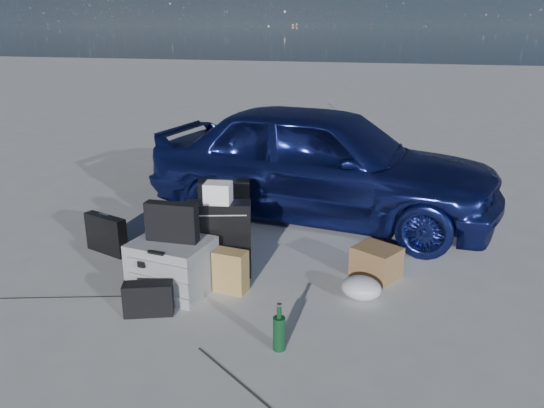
% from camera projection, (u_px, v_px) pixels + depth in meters
% --- Properties ---
extents(ground, '(60.00, 60.00, 0.00)m').
position_uv_depth(ground, '(207.00, 294.00, 4.40)').
color(ground, '#B0B1AC').
rests_on(ground, ground).
extents(car, '(4.05, 2.05, 1.32)m').
position_uv_depth(car, '(322.00, 162.00, 5.96)').
color(car, navy).
rests_on(car, ground).
extents(pelican_case, '(0.67, 0.58, 0.45)m').
position_uv_depth(pelican_case, '(173.00, 266.00, 4.40)').
color(pelican_case, gray).
rests_on(pelican_case, ground).
extents(laptop_bag, '(0.44, 0.12, 0.32)m').
position_uv_depth(laptop_bag, '(172.00, 222.00, 4.28)').
color(laptop_bag, black).
rests_on(laptop_bag, pelican_case).
extents(briefcase, '(0.50, 0.25, 0.38)m').
position_uv_depth(briefcase, '(106.00, 234.00, 5.15)').
color(briefcase, black).
rests_on(briefcase, ground).
extents(suitcase_left, '(0.54, 0.34, 0.66)m').
position_uv_depth(suitcase_left, '(225.00, 212.00, 5.36)').
color(suitcase_left, black).
rests_on(suitcase_left, ground).
extents(suitcase_right, '(0.60, 0.36, 0.68)m').
position_uv_depth(suitcase_right, '(219.00, 239.00, 4.64)').
color(suitcase_right, black).
rests_on(suitcase_right, ground).
extents(white_carton, '(0.25, 0.21, 0.18)m').
position_uv_depth(white_carton, '(218.00, 193.00, 4.51)').
color(white_carton, white).
rests_on(white_carton, suitcase_right).
extents(duffel_bag, '(0.80, 0.55, 0.37)m').
position_uv_depth(duffel_bag, '(207.00, 234.00, 5.16)').
color(duffel_bag, black).
rests_on(duffel_bag, ground).
extents(flat_box_white, '(0.43, 0.33, 0.07)m').
position_uv_depth(flat_box_white, '(207.00, 214.00, 5.07)').
color(flat_box_white, white).
rests_on(flat_box_white, duffel_bag).
extents(flat_box_black, '(0.33, 0.27, 0.06)m').
position_uv_depth(flat_box_black, '(209.00, 207.00, 5.06)').
color(flat_box_black, black).
rests_on(flat_box_black, flat_box_white).
extents(kraft_bag, '(0.28, 0.19, 0.36)m').
position_uv_depth(kraft_bag, '(231.00, 271.00, 4.40)').
color(kraft_bag, '#9D8344').
rests_on(kraft_bag, ground).
extents(cardboard_box, '(0.47, 0.45, 0.27)m').
position_uv_depth(cardboard_box, '(376.00, 262.00, 4.67)').
color(cardboard_box, olive).
rests_on(cardboard_box, ground).
extents(plastic_bag, '(0.39, 0.35, 0.18)m').
position_uv_depth(plastic_bag, '(361.00, 288.00, 4.31)').
color(plastic_bag, '#B9BCBF').
rests_on(plastic_bag, ground).
extents(messenger_bag, '(0.40, 0.27, 0.26)m').
position_uv_depth(messenger_bag, '(148.00, 299.00, 4.06)').
color(messenger_bag, black).
rests_on(messenger_bag, ground).
extents(green_bottle, '(0.11, 0.11, 0.34)m').
position_uv_depth(green_bottle, '(279.00, 328.00, 3.59)').
color(green_bottle, '#0D341A').
rests_on(green_bottle, ground).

